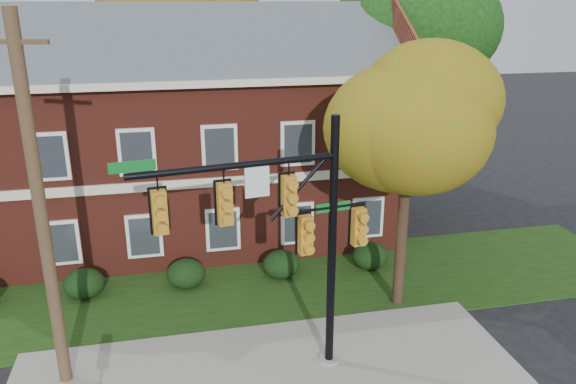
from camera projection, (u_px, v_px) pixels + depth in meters
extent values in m
cube|color=gray|center=(270.00, 376.00, 15.47)|extent=(14.00, 5.00, 0.08)
cube|color=#193811|center=(244.00, 290.00, 20.09)|extent=(30.00, 6.00, 0.04)
cube|color=maroon|center=(176.00, 156.00, 24.11)|extent=(18.00, 8.00, 7.00)
cube|color=beige|center=(171.00, 70.00, 22.93)|extent=(18.80, 8.80, 0.24)
cube|color=beige|center=(180.00, 184.00, 20.38)|extent=(18.00, 0.12, 0.35)
ellipsoid|color=black|center=(84.00, 284.00, 19.47)|extent=(1.40, 1.26, 1.05)
ellipsoid|color=black|center=(186.00, 274.00, 20.17)|extent=(1.40, 1.26, 1.05)
ellipsoid|color=black|center=(281.00, 264.00, 20.88)|extent=(1.40, 1.26, 1.05)
ellipsoid|color=black|center=(370.00, 256.00, 21.59)|extent=(1.40, 1.26, 1.05)
cylinder|color=black|center=(402.00, 225.00, 18.33)|extent=(0.36, 0.36, 5.76)
ellipsoid|color=#A85E0E|center=(410.00, 116.00, 17.16)|extent=(4.25, 4.25, 3.60)
ellipsoid|color=#A85E0E|center=(436.00, 98.00, 16.74)|extent=(3.50, 3.50, 3.00)
cylinder|color=black|center=(406.00, 137.00, 27.24)|extent=(0.36, 0.36, 7.04)
ellipsoid|color=black|center=(412.00, 44.00, 25.81)|extent=(5.95, 5.95, 5.04)
ellipsoid|color=black|center=(436.00, 31.00, 25.31)|extent=(4.90, 4.90, 4.20)
cylinder|color=black|center=(190.00, 113.00, 31.59)|extent=(0.36, 0.36, 7.68)
ellipsoid|color=#C25A10|center=(185.00, 24.00, 30.03)|extent=(6.46, 6.46, 5.47)
ellipsoid|color=#C25A10|center=(203.00, 12.00, 29.50)|extent=(5.32, 5.32, 4.56)
cylinder|color=gray|center=(329.00, 361.00, 16.04)|extent=(0.57, 0.57, 0.16)
cylinder|color=black|center=(332.00, 249.00, 14.90)|extent=(0.26, 0.26, 7.19)
cylinder|color=black|center=(236.00, 166.00, 13.19)|extent=(5.10, 0.95, 0.16)
cylinder|color=black|center=(333.00, 207.00, 14.52)|extent=(1.84, 0.36, 0.08)
cube|color=#BB7E1D|center=(160.00, 212.00, 12.86)|extent=(0.49, 0.37, 1.19)
cube|color=#BB7E1D|center=(225.00, 204.00, 13.39)|extent=(0.49, 0.37, 1.19)
cube|color=#BB7E1D|center=(289.00, 196.00, 13.95)|extent=(0.49, 0.37, 1.19)
cube|color=silver|center=(257.00, 182.00, 13.52)|extent=(0.62, 0.13, 0.77)
cube|color=#0D6A23|center=(132.00, 167.00, 12.32)|extent=(1.02, 0.20, 0.25)
cube|color=#BB7E1D|center=(305.00, 235.00, 14.47)|extent=(0.49, 0.37, 1.19)
cube|color=#BB7E1D|center=(359.00, 227.00, 15.00)|extent=(0.49, 0.37, 1.19)
cube|color=#0D6A23|center=(333.00, 207.00, 14.52)|extent=(0.97, 0.19, 0.24)
cylinder|color=#4C3423|center=(41.00, 215.00, 13.73)|extent=(0.39, 0.39, 9.73)
cube|color=#4C3423|center=(15.00, 42.00, 12.39)|extent=(1.50, 0.44, 0.11)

